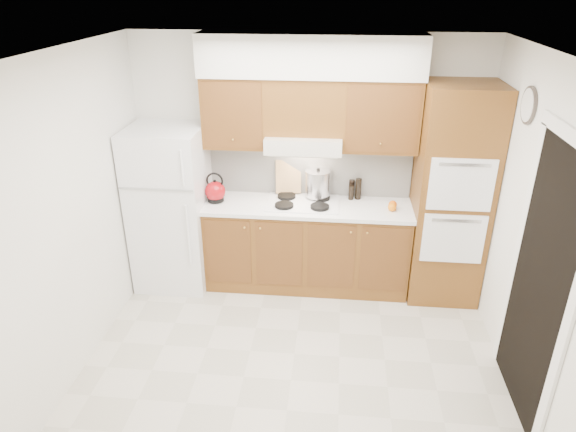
# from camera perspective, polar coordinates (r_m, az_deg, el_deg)

# --- Properties ---
(floor) EXTENTS (3.60, 3.60, 0.00)m
(floor) POSITION_cam_1_polar(r_m,az_deg,el_deg) (4.76, 0.72, -15.06)
(floor) COLOR beige
(floor) RESTS_ON ground
(ceiling) EXTENTS (3.60, 3.60, 0.00)m
(ceiling) POSITION_cam_1_polar(r_m,az_deg,el_deg) (3.67, 0.95, 17.77)
(ceiling) COLOR white
(ceiling) RESTS_ON wall_back
(wall_back) EXTENTS (3.60, 0.02, 2.60)m
(wall_back) POSITION_cam_1_polar(r_m,az_deg,el_deg) (5.43, 2.19, 6.08)
(wall_back) COLOR white
(wall_back) RESTS_ON floor
(wall_left) EXTENTS (0.02, 3.00, 2.60)m
(wall_left) POSITION_cam_1_polar(r_m,az_deg,el_deg) (4.55, -22.41, 0.22)
(wall_left) COLOR white
(wall_left) RESTS_ON floor
(wall_right) EXTENTS (0.02, 3.00, 2.60)m
(wall_right) POSITION_cam_1_polar(r_m,az_deg,el_deg) (4.30, 25.48, -1.79)
(wall_right) COLOR white
(wall_right) RESTS_ON floor
(fridge) EXTENTS (0.75, 0.72, 1.72)m
(fridge) POSITION_cam_1_polar(r_m,az_deg,el_deg) (5.52, -12.85, 0.86)
(fridge) COLOR white
(fridge) RESTS_ON floor
(base_cabinets) EXTENTS (2.11, 0.60, 0.90)m
(base_cabinets) POSITION_cam_1_polar(r_m,az_deg,el_deg) (5.49, 2.10, -3.37)
(base_cabinets) COLOR brown
(base_cabinets) RESTS_ON floor
(countertop) EXTENTS (2.13, 0.62, 0.04)m
(countertop) POSITION_cam_1_polar(r_m,az_deg,el_deg) (5.28, 2.18, 1.07)
(countertop) COLOR white
(countertop) RESTS_ON base_cabinets
(backsplash) EXTENTS (2.11, 0.03, 0.56)m
(backsplash) POSITION_cam_1_polar(r_m,az_deg,el_deg) (5.44, 2.43, 5.22)
(backsplash) COLOR white
(backsplash) RESTS_ON countertop
(oven_cabinet) EXTENTS (0.70, 0.65, 2.20)m
(oven_cabinet) POSITION_cam_1_polar(r_m,az_deg,el_deg) (5.31, 17.63, 2.11)
(oven_cabinet) COLOR brown
(oven_cabinet) RESTS_ON floor
(upper_cab_left) EXTENTS (0.63, 0.33, 0.70)m
(upper_cab_left) POSITION_cam_1_polar(r_m,az_deg,el_deg) (5.21, -5.87, 11.45)
(upper_cab_left) COLOR brown
(upper_cab_left) RESTS_ON wall_back
(upper_cab_right) EXTENTS (0.73, 0.33, 0.70)m
(upper_cab_right) POSITION_cam_1_polar(r_m,az_deg,el_deg) (5.12, 10.33, 10.95)
(upper_cab_right) COLOR brown
(upper_cab_right) RESTS_ON wall_back
(range_hood) EXTENTS (0.75, 0.45, 0.15)m
(range_hood) POSITION_cam_1_polar(r_m,az_deg,el_deg) (5.13, 1.79, 8.18)
(range_hood) COLOR silver
(range_hood) RESTS_ON wall_back
(upper_cab_over_hood) EXTENTS (0.75, 0.33, 0.55)m
(upper_cab_over_hood) POSITION_cam_1_polar(r_m,az_deg,el_deg) (5.10, 1.90, 12.14)
(upper_cab_over_hood) COLOR brown
(upper_cab_over_hood) RESTS_ON range_hood
(soffit) EXTENTS (2.13, 0.36, 0.40)m
(soffit) POSITION_cam_1_polar(r_m,az_deg,el_deg) (5.00, 2.56, 17.40)
(soffit) COLOR silver
(soffit) RESTS_ON wall_back
(cooktop) EXTENTS (0.74, 0.50, 0.01)m
(cooktop) POSITION_cam_1_polar(r_m,az_deg,el_deg) (5.29, 1.65, 1.44)
(cooktop) COLOR white
(cooktop) RESTS_ON countertop
(doorway) EXTENTS (0.02, 0.90, 2.10)m
(doorway) POSITION_cam_1_polar(r_m,az_deg,el_deg) (4.12, 26.14, -7.07)
(doorway) COLOR black
(doorway) RESTS_ON floor
(wall_clock) EXTENTS (0.02, 0.30, 0.30)m
(wall_clock) POSITION_cam_1_polar(r_m,az_deg,el_deg) (4.52, 25.18, 11.07)
(wall_clock) COLOR #3F3833
(wall_clock) RESTS_ON wall_right
(kettle) EXTENTS (0.26, 0.26, 0.21)m
(kettle) POSITION_cam_1_polar(r_m,az_deg,el_deg) (5.35, -8.08, 2.74)
(kettle) COLOR maroon
(kettle) RESTS_ON countertop
(cutting_board) EXTENTS (0.28, 0.12, 0.35)m
(cutting_board) POSITION_cam_1_polar(r_m,az_deg,el_deg) (5.45, 0.04, 4.39)
(cutting_board) COLOR tan
(cutting_board) RESTS_ON countertop
(stock_pot) EXTENTS (0.34, 0.34, 0.27)m
(stock_pot) POSITION_cam_1_polar(r_m,az_deg,el_deg) (5.37, 3.34, 3.61)
(stock_pot) COLOR silver
(stock_pot) RESTS_ON cooktop
(condiment_a) EXTENTS (0.08, 0.08, 0.22)m
(condiment_a) POSITION_cam_1_polar(r_m,az_deg,el_deg) (5.42, 7.82, 3.00)
(condiment_a) COLOR black
(condiment_a) RESTS_ON countertop
(condiment_b) EXTENTS (0.07, 0.07, 0.19)m
(condiment_b) POSITION_cam_1_polar(r_m,az_deg,el_deg) (5.47, 7.07, 3.07)
(condiment_b) COLOR black
(condiment_b) RESTS_ON countertop
(condiment_c) EXTENTS (0.06, 0.06, 0.15)m
(condiment_c) POSITION_cam_1_polar(r_m,az_deg,el_deg) (5.41, 7.03, 2.59)
(condiment_c) COLOR black
(condiment_c) RESTS_ON countertop
(orange_near) EXTENTS (0.10, 0.10, 0.09)m
(orange_near) POSITION_cam_1_polar(r_m,az_deg,el_deg) (5.26, 11.55, 1.23)
(orange_near) COLOR #DF440B
(orange_near) RESTS_ON countertop
(orange_far) EXTENTS (0.09, 0.09, 0.08)m
(orange_far) POSITION_cam_1_polar(r_m,az_deg,el_deg) (5.21, 11.49, 0.96)
(orange_far) COLOR orange
(orange_far) RESTS_ON countertop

